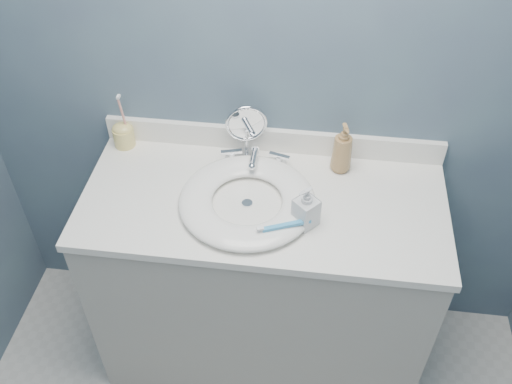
% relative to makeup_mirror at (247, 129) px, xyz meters
% --- Properties ---
extents(back_wall, '(2.20, 0.02, 2.40)m').
position_rel_makeup_mirror_xyz_m(back_wall, '(0.09, 0.06, 0.20)').
color(back_wall, '#46546A').
rests_on(back_wall, ground).
extents(vanity_cabinet, '(1.20, 0.55, 0.85)m').
position_rel_makeup_mirror_xyz_m(vanity_cabinet, '(0.09, -0.22, -0.57)').
color(vanity_cabinet, '#ADAA9E').
rests_on(vanity_cabinet, ground).
extents(countertop, '(1.22, 0.57, 0.03)m').
position_rel_makeup_mirror_xyz_m(countertop, '(0.09, -0.22, -0.13)').
color(countertop, white).
rests_on(countertop, vanity_cabinet).
extents(backsplash, '(1.22, 0.02, 0.09)m').
position_rel_makeup_mirror_xyz_m(backsplash, '(0.09, 0.04, -0.07)').
color(backsplash, white).
rests_on(backsplash, countertop).
extents(basin, '(0.45, 0.45, 0.04)m').
position_rel_makeup_mirror_xyz_m(basin, '(0.04, -0.25, -0.10)').
color(basin, white).
rests_on(basin, countertop).
extents(drain, '(0.04, 0.04, 0.01)m').
position_rel_makeup_mirror_xyz_m(drain, '(0.04, -0.25, -0.11)').
color(drain, silver).
rests_on(drain, countertop).
extents(faucet, '(0.25, 0.13, 0.07)m').
position_rel_makeup_mirror_xyz_m(faucet, '(0.04, -0.05, -0.09)').
color(faucet, silver).
rests_on(faucet, countertop).
extents(makeup_mirror, '(0.14, 0.08, 0.22)m').
position_rel_makeup_mirror_xyz_m(makeup_mirror, '(0.00, 0.00, 0.00)').
color(makeup_mirror, silver).
rests_on(makeup_mirror, countertop).
extents(soap_bottle_amber, '(0.09, 0.09, 0.19)m').
position_rel_makeup_mirror_xyz_m(soap_bottle_amber, '(0.34, -0.03, -0.02)').
color(soap_bottle_amber, '#9D7747').
rests_on(soap_bottle_amber, countertop).
extents(soap_bottle_clear, '(0.10, 0.10, 0.15)m').
position_rel_makeup_mirror_xyz_m(soap_bottle_clear, '(0.23, -0.31, -0.04)').
color(soap_bottle_clear, silver).
rests_on(soap_bottle_clear, countertop).
extents(toothbrush_holder, '(0.08, 0.08, 0.22)m').
position_rel_makeup_mirror_xyz_m(toothbrush_holder, '(-0.45, 0.00, -0.07)').
color(toothbrush_holder, '#E1CD70').
rests_on(toothbrush_holder, countertop).
extents(toothbrush_lying, '(0.17, 0.08, 0.02)m').
position_rel_makeup_mirror_xyz_m(toothbrush_lying, '(0.17, -0.37, -0.07)').
color(toothbrush_lying, '#3A96CF').
rests_on(toothbrush_lying, basin).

